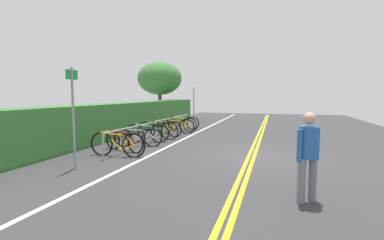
% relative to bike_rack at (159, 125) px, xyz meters
% --- Properties ---
extents(ground_plane, '(38.88, 13.35, 0.05)m').
position_rel_bike_rack_xyz_m(ground_plane, '(-2.10, -4.00, -0.62)').
color(ground_plane, '#353538').
extents(centre_line_yellow_inner, '(34.99, 0.10, 0.00)m').
position_rel_bike_rack_xyz_m(centre_line_yellow_inner, '(-2.10, -4.08, -0.60)').
color(centre_line_yellow_inner, gold).
rests_on(centre_line_yellow_inner, ground_plane).
extents(centre_line_yellow_outer, '(34.99, 0.10, 0.00)m').
position_rel_bike_rack_xyz_m(centre_line_yellow_outer, '(-2.10, -3.92, -0.60)').
color(centre_line_yellow_outer, gold).
rests_on(centre_line_yellow_outer, ground_plane).
extents(bike_lane_stripe_white, '(34.99, 0.12, 0.00)m').
position_rel_bike_rack_xyz_m(bike_lane_stripe_white, '(-2.10, -1.01, -0.60)').
color(bike_lane_stripe_white, white).
rests_on(bike_lane_stripe_white, ground_plane).
extents(bike_rack, '(8.02, 0.05, 0.78)m').
position_rel_bike_rack_xyz_m(bike_rack, '(0.00, 0.00, 0.00)').
color(bike_rack, '#9EA0A5').
rests_on(bike_rack, ground_plane).
extents(bicycle_0, '(0.46, 1.82, 0.77)m').
position_rel_bike_rack_xyz_m(bicycle_0, '(-3.41, -0.11, -0.23)').
color(bicycle_0, black).
rests_on(bicycle_0, ground_plane).
extents(bicycle_1, '(0.69, 1.71, 0.71)m').
position_rel_bike_rack_xyz_m(bicycle_1, '(-2.65, 0.11, -0.26)').
color(bicycle_1, black).
rests_on(bicycle_1, ground_plane).
extents(bicycle_2, '(0.63, 1.67, 0.70)m').
position_rel_bike_rack_xyz_m(bicycle_2, '(-1.76, 0.04, -0.27)').
color(bicycle_2, black).
rests_on(bicycle_2, ground_plane).
extents(bicycle_3, '(0.65, 1.66, 0.77)m').
position_rel_bike_rack_xyz_m(bicycle_3, '(-0.91, 0.10, -0.24)').
color(bicycle_3, black).
rests_on(bicycle_3, ground_plane).
extents(bicycle_4, '(0.46, 1.76, 0.78)m').
position_rel_bike_rack_xyz_m(bicycle_4, '(-0.04, 0.01, -0.23)').
color(bicycle_4, black).
rests_on(bicycle_4, ground_plane).
extents(bicycle_5, '(0.46, 1.70, 0.73)m').
position_rel_bike_rack_xyz_m(bicycle_5, '(0.88, 0.08, -0.26)').
color(bicycle_5, black).
rests_on(bicycle_5, ground_plane).
extents(bicycle_6, '(0.60, 1.73, 0.73)m').
position_rel_bike_rack_xyz_m(bicycle_6, '(1.81, -0.13, -0.26)').
color(bicycle_6, black).
rests_on(bicycle_6, ground_plane).
extents(bicycle_7, '(0.46, 1.68, 0.73)m').
position_rel_bike_rack_xyz_m(bicycle_7, '(2.69, -0.07, -0.25)').
color(bicycle_7, black).
rests_on(bicycle_7, ground_plane).
extents(bicycle_8, '(0.46, 1.78, 0.73)m').
position_rel_bike_rack_xyz_m(bicycle_8, '(3.51, 0.06, -0.26)').
color(bicycle_8, black).
rests_on(bicycle_8, ground_plane).
extents(pedestrian, '(0.35, 0.39, 1.56)m').
position_rel_bike_rack_xyz_m(pedestrian, '(-5.72, -5.21, 0.29)').
color(pedestrian, slate).
rests_on(pedestrian, ground_plane).
extents(sign_post_near, '(0.36, 0.06, 2.52)m').
position_rel_bike_rack_xyz_m(sign_post_near, '(-4.98, 0.16, 0.91)').
color(sign_post_near, gray).
rests_on(sign_post_near, ground_plane).
extents(sign_post_far, '(0.36, 0.06, 2.28)m').
position_rel_bike_rack_xyz_m(sign_post_far, '(4.62, -0.20, 0.77)').
color(sign_post_far, gray).
rests_on(sign_post_far, ground_plane).
extents(hedge_backdrop, '(16.97, 1.38, 1.47)m').
position_rel_bike_rack_xyz_m(hedge_backdrop, '(1.50, 2.30, 0.14)').
color(hedge_backdrop, '#387533').
rests_on(hedge_backdrop, ground_plane).
extents(tree_mid, '(3.12, 3.12, 4.17)m').
position_rel_bike_rack_xyz_m(tree_mid, '(8.04, 3.31, 2.39)').
color(tree_mid, '#473323').
rests_on(tree_mid, ground_plane).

